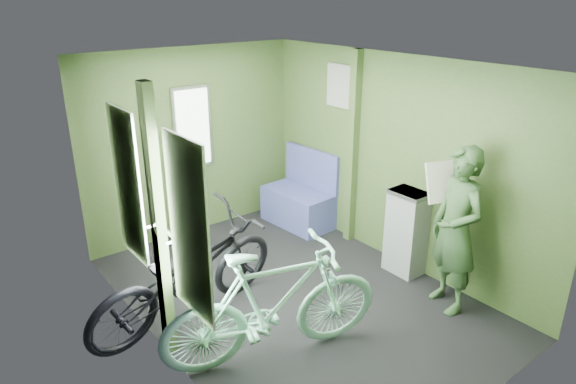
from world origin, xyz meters
name	(u,v)px	position (x,y,z in m)	size (l,w,h in m)	color
room	(289,161)	(-0.04, 0.04, 1.44)	(4.00, 4.02, 2.31)	black
bicycle_black	(192,322)	(-1.03, 0.24, 0.00)	(0.70, 1.99, 1.05)	black
bicycle_mint	(275,361)	(-0.74, -0.67, 0.00)	(0.52, 1.86, 1.12)	#8BD5BA
passenger	(456,230)	(1.08, -1.05, 0.81)	(0.56, 0.75, 1.62)	#32502C
waste_box	(406,232)	(1.26, -0.35, 0.47)	(0.28, 0.39, 0.94)	gray
bench_seat	(300,203)	(1.15, 1.33, 0.29)	(0.58, 0.97, 0.99)	navy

